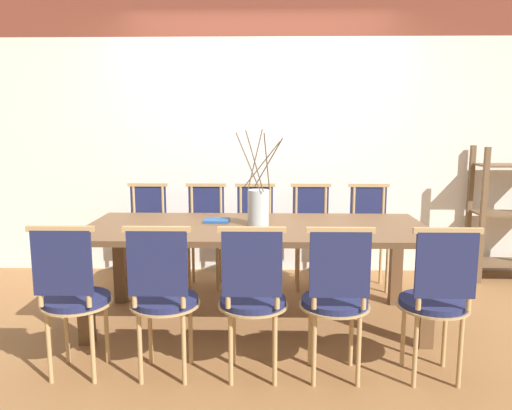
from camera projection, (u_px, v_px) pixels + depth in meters
ground_plane at (256, 321)px, 3.70m from camera, size 16.00×16.00×0.00m
wall_rear at (259, 107)px, 4.77m from camera, size 12.00×0.06×3.20m
dining_table at (256, 237)px, 3.59m from camera, size 2.44×1.00×0.73m
chair_near_leftend at (73, 294)px, 2.82m from camera, size 0.40×0.40×0.92m
chair_near_left at (163, 294)px, 2.80m from camera, size 0.40×0.40×0.92m
chair_near_center at (253, 295)px, 2.79m from camera, size 0.40×0.40×0.92m
chair_near_right at (336, 296)px, 2.78m from camera, size 0.40×0.40×0.92m
chair_near_rightend at (436, 296)px, 2.77m from camera, size 0.40×0.40×0.92m
chair_far_leftend at (146, 231)px, 4.46m from camera, size 0.40×0.40×0.92m
chair_far_left at (205, 231)px, 4.44m from camera, size 0.40×0.40×0.92m
chair_far_center at (255, 231)px, 4.43m from camera, size 0.40×0.40×0.92m
chair_far_right at (311, 231)px, 4.42m from camera, size 0.40×0.40×0.92m
chair_far_rightend at (370, 232)px, 4.41m from camera, size 0.40×0.40×0.92m
vase_centerpiece at (258, 207)px, 3.56m from camera, size 0.34×0.34×0.68m
book_stack at (217, 220)px, 3.71m from camera, size 0.19×0.16×0.02m
shelving_rack at (509, 214)px, 4.63m from camera, size 0.66×0.36×1.24m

